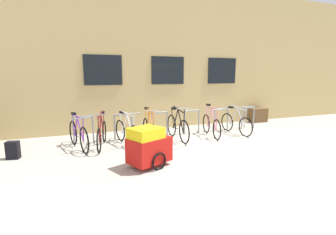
# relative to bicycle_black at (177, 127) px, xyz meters

# --- Properties ---
(ground_plane) EXTENTS (42.00, 42.00, 0.00)m
(ground_plane) POSITION_rel_bicycle_black_xyz_m (0.37, -1.37, -0.40)
(ground_plane) COLOR #B2ADA0
(storefront_building) EXTENTS (28.00, 6.96, 5.38)m
(storefront_building) POSITION_rel_bicycle_black_xyz_m (0.37, 5.29, 2.29)
(storefront_building) COLOR tan
(storefront_building) RESTS_ON ground
(bike_rack) EXTENTS (6.60, 0.05, 0.84)m
(bike_rack) POSITION_rel_bicycle_black_xyz_m (0.17, 0.53, 0.11)
(bike_rack) COLOR gray
(bike_rack) RESTS_ON ground
(bicycle_black) EXTENTS (0.44, 1.77, 1.09)m
(bicycle_black) POSITION_rel_bicycle_black_xyz_m (0.00, 0.00, 0.00)
(bicycle_black) COLOR black
(bicycle_black) RESTS_ON ground
(bicycle_orange) EXTENTS (0.44, 1.75, 1.08)m
(bicycle_orange) POSITION_rel_bicycle_black_xyz_m (-0.95, -0.03, -0.01)
(bicycle_orange) COLOR black
(bicycle_orange) RESTS_ON ground
(bicycle_white) EXTENTS (0.52, 1.64, 1.02)m
(bicycle_white) POSITION_rel_bicycle_black_xyz_m (-1.63, 0.01, -0.03)
(bicycle_white) COLOR black
(bicycle_white) RESTS_ON ground
(bicycle_silver) EXTENTS (0.44, 1.66, 1.03)m
(bicycle_silver) POSITION_rel_bicycle_black_xyz_m (2.25, 0.02, -0.03)
(bicycle_silver) COLOR black
(bicycle_silver) RESTS_ON ground
(bicycle_purple) EXTENTS (0.58, 1.75, 1.00)m
(bicycle_purple) POSITION_rel_bicycle_black_xyz_m (-2.99, 0.06, -0.01)
(bicycle_purple) COLOR black
(bicycle_purple) RESTS_ON ground
(bicycle_pink) EXTENTS (0.47, 1.66, 1.07)m
(bicycle_pink) POSITION_rel_bicycle_black_xyz_m (1.25, 0.02, -0.02)
(bicycle_pink) COLOR black
(bicycle_pink) RESTS_ON ground
(bicycle_maroon) EXTENTS (0.57, 1.73, 1.05)m
(bicycle_maroon) POSITION_rel_bicycle_black_xyz_m (-2.36, -0.01, -0.02)
(bicycle_maroon) COLOR black
(bicycle_maroon) RESTS_ON ground
(bike_trailer) EXTENTS (1.46, 0.91, 0.92)m
(bike_trailer) POSITION_rel_bicycle_black_xyz_m (-1.55, -1.97, 0.06)
(bike_trailer) COLOR red
(bike_trailer) RESTS_ON ground
(backpack) EXTENTS (0.32, 0.25, 0.44)m
(backpack) POSITION_rel_bicycle_black_xyz_m (-4.52, -0.30, -0.18)
(backpack) COLOR black
(backpack) RESTS_ON ground
(planter_box) EXTENTS (0.70, 0.44, 0.60)m
(planter_box) POSITION_rel_bicycle_black_xyz_m (4.50, 1.48, -0.10)
(planter_box) COLOR brown
(planter_box) RESTS_ON ground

